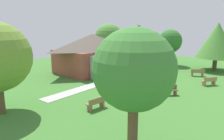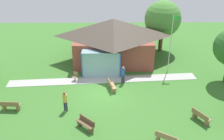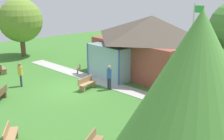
% 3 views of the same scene
% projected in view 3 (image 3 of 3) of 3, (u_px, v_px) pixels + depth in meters
% --- Properties ---
extents(ground_plane, '(44.00, 44.00, 0.00)m').
position_uv_depth(ground_plane, '(74.00, 88.00, 19.02)').
color(ground_plane, '#3D752D').
extents(pavilion, '(9.18, 7.74, 4.73)m').
position_uv_depth(pavilion, '(149.00, 44.00, 22.06)').
color(pavilion, brown).
rests_on(pavilion, ground_plane).
extents(footpath, '(18.08, 2.61, 0.03)m').
position_uv_depth(footpath, '(100.00, 81.00, 20.52)').
color(footpath, '#ADADA8').
rests_on(footpath, ground_plane).
extents(flagpole, '(0.64, 0.08, 5.94)m').
position_uv_depth(flagpole, '(192.00, 49.00, 16.02)').
color(flagpole, silver).
rests_on(flagpole, ground_plane).
extents(bench_front_right, '(1.51, 1.15, 0.84)m').
position_uv_depth(bench_front_right, '(10.00, 136.00, 11.91)').
color(bench_front_right, '#9E7A51').
rests_on(bench_front_right, ground_plane).
extents(bench_front_center, '(1.40, 1.34, 0.84)m').
position_uv_depth(bench_front_center, '(0.00, 95.00, 16.74)').
color(bench_front_center, brown).
rests_on(bench_front_center, ground_plane).
extents(bench_rear_near_path, '(0.80, 1.56, 0.84)m').
position_uv_depth(bench_rear_near_path, '(87.00, 84.00, 18.77)').
color(bench_rear_near_path, '#9E7A51').
rests_on(bench_rear_near_path, ground_plane).
extents(bench_mid_left, '(1.53, 0.54, 0.84)m').
position_uv_depth(bench_mid_left, '(1.00, 68.00, 22.56)').
color(bench_mid_left, olive).
rests_on(bench_mid_left, ground_plane).
extents(patio_chair_west, '(0.59, 0.59, 0.86)m').
position_uv_depth(patio_chair_west, '(78.00, 69.00, 22.31)').
color(patio_chair_west, '#8C6B4C').
rests_on(patio_chair_west, ground_plane).
extents(visitor_on_path, '(0.34, 0.34, 1.74)m').
position_uv_depth(visitor_on_path, '(109.00, 76.00, 18.53)').
color(visitor_on_path, '#2D3347').
rests_on(visitor_on_path, ground_plane).
extents(visitor_strolling_lawn, '(0.34, 0.34, 1.74)m').
position_uv_depth(visitor_strolling_lawn, '(20.00, 73.00, 19.18)').
color(visitor_strolling_lawn, '#2D3347').
rests_on(visitor_strolling_lawn, ground_plane).
extents(tree_far_east, '(4.96, 4.96, 6.16)m').
position_uv_depth(tree_far_east, '(195.00, 103.00, 6.58)').
color(tree_far_east, brown).
rests_on(tree_far_east, ground_plane).
extents(tree_west_hedge, '(4.44, 4.44, 5.97)m').
position_uv_depth(tree_west_hedge, '(21.00, 21.00, 27.66)').
color(tree_west_hedge, brown).
rests_on(tree_west_hedge, ground_plane).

